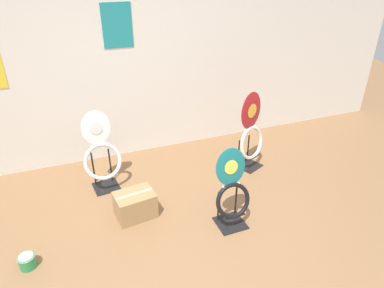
{
  "coord_description": "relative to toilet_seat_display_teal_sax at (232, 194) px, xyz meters",
  "views": [
    {
      "loc": [
        -0.73,
        -1.85,
        2.36
      ],
      "look_at": [
        0.46,
        1.23,
        0.55
      ],
      "focal_mm": 32.0,
      "sensor_mm": 36.0,
      "label": 1
    }
  ],
  "objects": [
    {
      "name": "storage_box",
      "position": [
        -0.86,
        0.46,
        -0.22
      ],
      "size": [
        0.42,
        0.34,
        0.27
      ],
      "color": "#A37F51",
      "rests_on": "ground_plane"
    },
    {
      "name": "paint_can",
      "position": [
        -1.88,
        0.13,
        -0.29
      ],
      "size": [
        0.15,
        0.15,
        0.13
      ],
      "color": "#2D8E4C",
      "rests_on": "ground_plane"
    },
    {
      "name": "ground_plane",
      "position": [
        -0.58,
        -0.48,
        -0.36
      ],
      "size": [
        14.0,
        14.0,
        0.0
      ],
      "primitive_type": "plane",
      "color": "#8E6642"
    },
    {
      "name": "wall_back",
      "position": [
        -0.58,
        1.8,
        0.94
      ],
      "size": [
        8.0,
        0.07,
        2.6
      ],
      "color": "silver",
      "rests_on": "ground_plane"
    },
    {
      "name": "toilet_seat_display_crimson_swirl",
      "position": [
        0.7,
        0.89,
        0.11
      ],
      "size": [
        0.44,
        0.37,
        0.99
      ],
      "color": "black",
      "rests_on": "ground_plane"
    },
    {
      "name": "toilet_seat_display_white_plain",
      "position": [
        -1.07,
        1.08,
        0.06
      ],
      "size": [
        0.44,
        0.32,
        0.92
      ],
      "color": "black",
      "rests_on": "ground_plane"
    },
    {
      "name": "toilet_seat_display_teal_sax",
      "position": [
        0.0,
        0.0,
        0.0
      ],
      "size": [
        0.36,
        0.28,
        0.82
      ],
      "color": "black",
      "rests_on": "ground_plane"
    }
  ]
}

